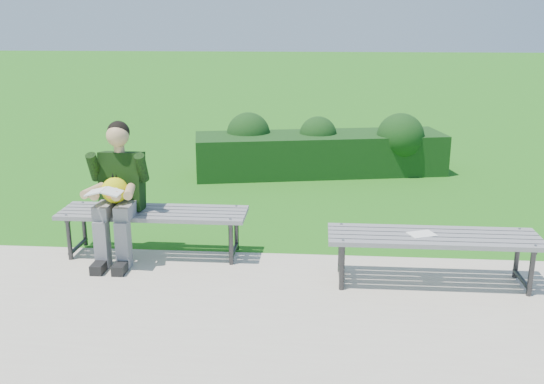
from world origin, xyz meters
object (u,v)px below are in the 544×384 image
Objects in this scene: seated_boy at (118,188)px; paper_sheet at (422,234)px; hedge at (322,148)px; bench_left at (154,216)px; bench_right at (433,241)px.

paper_sheet is at bearing -7.81° from seated_boy.
paper_sheet is (2.78, -0.38, -0.24)m from seated_boy.
hedge reaches higher than paper_sheet.
seated_boy is (-1.93, -3.62, 0.34)m from hedge.
bench_left is at bearing 169.12° from paper_sheet.
paper_sheet is at bearing 180.00° from bench_right.
bench_left is 1.37× the size of seated_boy.
bench_right is 2.92m from seated_boy.
bench_right is at bearing 0.00° from paper_sheet.
bench_left reaches higher than paper_sheet.
bench_left is 2.52m from paper_sheet.
hedge is at bearing 65.17° from bench_left.
bench_left is 6.83× the size of paper_sheet.
hedge is 4.12m from seated_boy.
bench_right is 1.37× the size of seated_boy.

